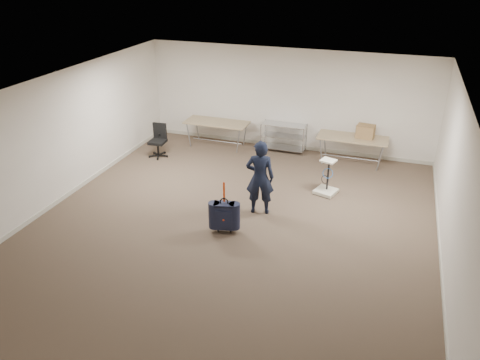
% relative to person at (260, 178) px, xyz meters
% --- Properties ---
extents(ground, '(9.00, 9.00, 0.00)m').
position_rel_person_xyz_m(ground, '(-0.37, -0.67, -0.82)').
color(ground, '#4E3C2F').
rests_on(ground, ground).
extents(room_shell, '(8.00, 9.00, 9.00)m').
position_rel_person_xyz_m(room_shell, '(-0.37, 0.71, -0.77)').
color(room_shell, silver).
rests_on(room_shell, ground).
extents(folding_table_left, '(1.80, 0.75, 0.73)m').
position_rel_person_xyz_m(folding_table_left, '(-2.27, 3.28, -0.14)').
color(folding_table_left, '#9A845E').
rests_on(folding_table_left, ground).
extents(folding_table_right, '(1.80, 0.75, 0.73)m').
position_rel_person_xyz_m(folding_table_right, '(1.53, 3.28, -0.14)').
color(folding_table_right, '#9A845E').
rests_on(folding_table_right, ground).
extents(wire_shelf, '(1.22, 0.47, 0.80)m').
position_rel_person_xyz_m(wire_shelf, '(-0.37, 3.53, -0.38)').
color(wire_shelf, '#BBBDC2').
rests_on(wire_shelf, ground).
extents(person, '(0.67, 0.51, 1.64)m').
position_rel_person_xyz_m(person, '(0.00, 0.00, 0.00)').
color(person, black).
rests_on(person, ground).
extents(suitcase, '(0.44, 0.32, 1.10)m').
position_rel_person_xyz_m(suitcase, '(-0.42, -1.00, -0.44)').
color(suitcase, '#152130').
rests_on(suitcase, ground).
extents(office_chair, '(0.55, 0.55, 0.90)m').
position_rel_person_xyz_m(office_chair, '(-3.51, 2.07, -0.55)').
color(office_chair, black).
rests_on(office_chair, ground).
extents(equipment_cart, '(0.57, 0.57, 0.85)m').
position_rel_person_xyz_m(equipment_cart, '(1.21, 1.32, -0.60)').
color(equipment_cart, beige).
rests_on(equipment_cart, ground).
extents(cardboard_box, '(0.48, 0.38, 0.33)m').
position_rel_person_xyz_m(cardboard_box, '(1.82, 3.37, 0.08)').
color(cardboard_box, '#A2774B').
rests_on(cardboard_box, folding_table_right).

